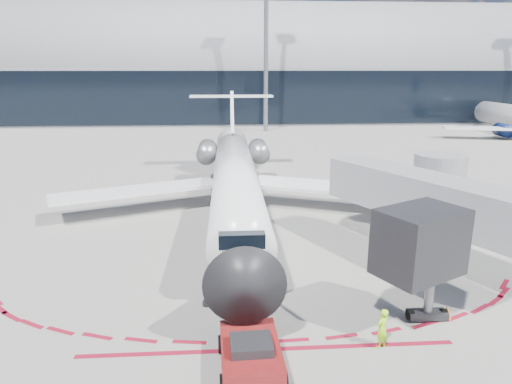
{
  "coord_description": "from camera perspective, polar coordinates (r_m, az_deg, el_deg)",
  "views": [
    {
      "loc": [
        -1.39,
        -26.14,
        10.07
      ],
      "look_at": [
        0.31,
        0.08,
        2.86
      ],
      "focal_mm": 32.0,
      "sensor_mm": 36.0,
      "label": 1
    }
  ],
  "objects": [
    {
      "name": "ground",
      "position": [
        28.05,
        -0.63,
        -5.71
      ],
      "size": [
        260.0,
        260.0,
        0.0
      ],
      "primitive_type": "plane",
      "color": "slate",
      "rests_on": "ground"
    },
    {
      "name": "apron_centerline",
      "position": [
        29.92,
        -0.84,
        -4.32
      ],
      "size": [
        0.25,
        40.0,
        0.01
      ],
      "primitive_type": "cube",
      "color": "silver",
      "rests_on": "ground"
    },
    {
      "name": "apron_stop_bar",
      "position": [
        17.82,
        1.49,
        -19.06
      ],
      "size": [
        14.0,
        0.25,
        0.01
      ],
      "primitive_type": "cube",
      "color": "maroon",
      "rests_on": "ground"
    },
    {
      "name": "terminal_building",
      "position": [
        91.14,
        -2.94,
        14.34
      ],
      "size": [
        150.0,
        24.15,
        24.0
      ],
      "color": "gray",
      "rests_on": "ground"
    },
    {
      "name": "jet_bridge",
      "position": [
        26.64,
        21.26,
        -1.11
      ],
      "size": [
        10.03,
        15.2,
        4.9
      ],
      "color": "gray",
      "rests_on": "ground"
    },
    {
      "name": "light_mast_centre",
      "position": [
        74.45,
        1.26,
        17.2
      ],
      "size": [
        0.7,
        0.7,
        25.0
      ],
      "primitive_type": "cylinder",
      "color": "gray",
      "rests_on": "ground"
    },
    {
      "name": "regional_jet",
      "position": [
        32.21,
        -2.64,
        2.03
      ],
      "size": [
        25.86,
        31.89,
        7.99
      ],
      "color": "white",
      "rests_on": "ground"
    },
    {
      "name": "pushback_tug",
      "position": [
        16.54,
        -0.68,
        -19.66
      ],
      "size": [
        2.27,
        5.11,
        1.32
      ],
      "rotation": [
        0.0,
        0.0,
        0.04
      ],
      "color": "#60120D",
      "rests_on": "ground"
    },
    {
      "name": "ramp_worker",
      "position": [
        18.1,
        15.49,
        -16.13
      ],
      "size": [
        0.69,
        0.64,
        1.58
      ],
      "primitive_type": "imported",
      "rotation": [
        0.0,
        0.0,
        3.76
      ],
      "color": "#AAFA1A",
      "rests_on": "ground"
    },
    {
      "name": "uld_container",
      "position": [
        20.66,
        -3.81,
        -11.22
      ],
      "size": [
        2.04,
        1.81,
        1.71
      ],
      "rotation": [
        0.0,
        0.0,
        -0.16
      ],
      "color": "black",
      "rests_on": "ground"
    },
    {
      "name": "safety_cone_right",
      "position": [
        21.03,
        22.73,
        -13.69
      ],
      "size": [
        0.41,
        0.41,
        0.57
      ],
      "primitive_type": "cone",
      "color": "orange",
      "rests_on": "ground"
    }
  ]
}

